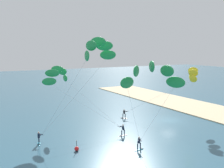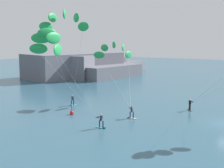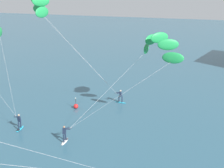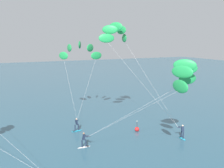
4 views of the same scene
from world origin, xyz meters
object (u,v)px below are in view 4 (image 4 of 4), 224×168
Objects in this scene: kitesurfer_mid_water at (80,53)px; kitesurfer_downwind at (180,77)px; marker_buoy at (137,129)px; kitesurfer_far_out at (118,36)px.

kitesurfer_downwind is (18.47, 3.14, -1.41)m from kitesurfer_mid_water.
kitesurfer_downwind is at bearing -7.07° from marker_buoy.
kitesurfer_mid_water is at bearing -154.27° from kitesurfer_far_out.
kitesurfer_far_out is at bearing -153.62° from marker_buoy.
kitesurfer_mid_water reaches higher than marker_buoy.
kitesurfer_far_out is 12.84m from kitesurfer_downwind.
kitesurfer_far_out is 9.89× the size of marker_buoy.
kitesurfer_far_out reaches higher than marker_buoy.
kitesurfer_downwind is 12.46m from marker_buoy.
kitesurfer_downwind reaches higher than marker_buoy.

